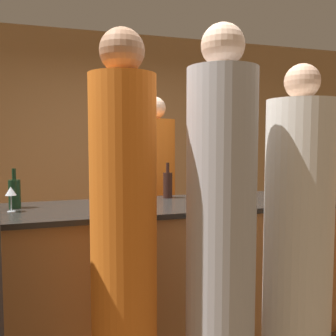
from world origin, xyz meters
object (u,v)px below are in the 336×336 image
Objects in this scene: wine_bottle_0 at (168,184)px; wine_bottle_1 at (15,193)px; guest_1 at (221,239)px; bartender at (155,203)px; guest_0 at (298,244)px; guest_2 at (124,243)px.

wine_bottle_0 reaches higher than wine_bottle_1.
wine_bottle_0 is (0.06, 1.11, 0.15)m from guest_1.
bartender is 0.99× the size of guest_0.
guest_2 is at bearing -56.89° from wine_bottle_1.
bartender reaches higher than wine_bottle_1.
wine_bottle_0 is at bearing 86.67° from guest_1.
guest_0 is 1.83m from wine_bottle_1.
guest_1 is 7.19× the size of wine_bottle_0.
wine_bottle_1 is (-1.12, -0.11, -0.01)m from wine_bottle_0.
guest_1 is at bearing -13.29° from guest_2.
bartender is at bearing 85.53° from wine_bottle_0.
guest_2 is 1.15m from wine_bottle_0.
bartender is 6.57× the size of wine_bottle_0.
bartender is at bearing 86.30° from guest_1.
wine_bottle_0 is at bearing 112.27° from guest_0.
bartender is 6.81× the size of wine_bottle_1.
guest_2 reaches higher than guest_0.
guest_2 is 7.08× the size of wine_bottle_0.
wine_bottle_1 is at bearing 29.78° from bartender.
guest_0 is at bearing 103.67° from bartender.
guest_0 is 0.98m from guest_2.
guest_2 is at bearing 166.71° from guest_1.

